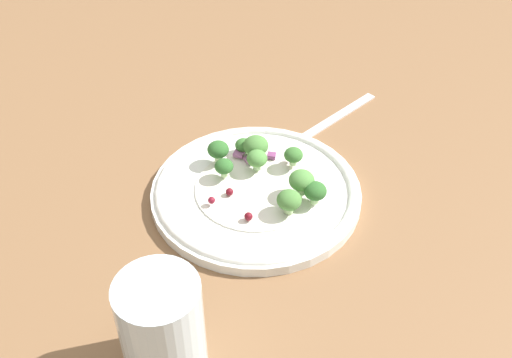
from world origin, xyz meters
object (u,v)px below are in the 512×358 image
object	(u,v)px
broccoli_floret_1	(243,146)
broccoli_floret_0	(315,191)
water_glass	(162,328)
broccoli_floret_2	(293,155)
plate	(256,191)
fork	(322,126)

from	to	relation	value
broccoli_floret_1	broccoli_floret_0	bearing A→B (deg)	14.06
broccoli_floret_1	water_glass	xyz separation A→B (cm)	(21.82, -18.36, 2.62)
broccoli_floret_2	water_glass	size ratio (longest dim) A/B	0.22
broccoli_floret_0	broccoli_floret_2	bearing A→B (deg)	171.24
broccoli_floret_0	water_glass	distance (cm)	23.68
plate	broccoli_floret_1	bearing A→B (deg)	165.83
broccoli_floret_1	water_glass	world-z (taller)	water_glass
broccoli_floret_0	broccoli_floret_2	world-z (taller)	same
plate	broccoli_floret_1	world-z (taller)	broccoli_floret_1
broccoli_floret_0	broccoli_floret_2	xyz separation A→B (cm)	(-6.39, 0.99, 0.06)
plate	water_glass	distance (cm)	23.20
broccoli_floret_0	broccoli_floret_2	size ratio (longest dim) A/B	1.14
plate	broccoli_floret_0	distance (cm)	7.24
broccoli_floret_1	fork	bearing A→B (deg)	97.60
broccoli_floret_1	fork	distance (cm)	12.44
broccoli_floret_1	plate	bearing A→B (deg)	-14.17
broccoli_floret_1	fork	size ratio (longest dim) A/B	0.11
plate	broccoli_floret_2	size ratio (longest dim) A/B	10.66
plate	broccoli_floret_1	distance (cm)	6.73
plate	broccoli_floret_0	size ratio (longest dim) A/B	9.38
broccoli_floret_0	water_glass	size ratio (longest dim) A/B	0.25
broccoli_floret_2	broccoli_floret_0	bearing A→B (deg)	-8.76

